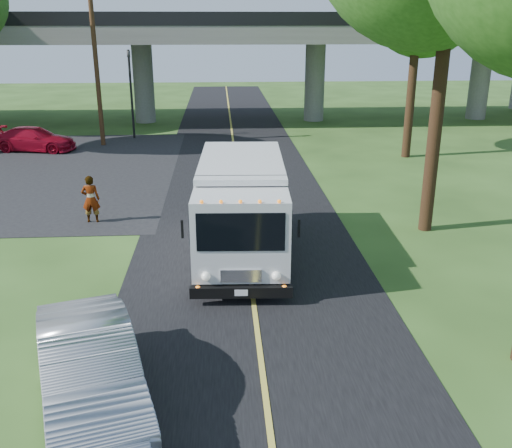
{
  "coord_description": "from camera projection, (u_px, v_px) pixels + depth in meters",
  "views": [
    {
      "loc": [
        -0.76,
        -9.0,
        6.74
      ],
      "look_at": [
        0.16,
        5.41,
        1.6
      ],
      "focal_mm": 40.0,
      "sensor_mm": 36.0,
      "label": 1
    }
  ],
  "objects": [
    {
      "name": "ground",
      "position": [
        266.0,
        400.0,
        10.77
      ],
      "size": [
        120.0,
        120.0,
        0.0
      ],
      "primitive_type": "plane",
      "color": "#294619",
      "rests_on": "ground"
    },
    {
      "name": "road",
      "position": [
        243.0,
        223.0,
        20.17
      ],
      "size": [
        7.0,
        90.0,
        0.02
      ],
      "primitive_type": "cube",
      "color": "black",
      "rests_on": "ground"
    },
    {
      "name": "parking_lot",
      "position": [
        5.0,
        172.0,
        27.04
      ],
      "size": [
        16.0,
        18.0,
        0.01
      ],
      "primitive_type": "cube",
      "color": "black",
      "rests_on": "ground"
    },
    {
      "name": "lane_line",
      "position": [
        243.0,
        222.0,
        20.16
      ],
      "size": [
        0.12,
        90.0,
        0.01
      ],
      "primitive_type": "cube",
      "color": "gold",
      "rests_on": "road"
    },
    {
      "name": "overpass",
      "position": [
        229.0,
        55.0,
        39.33
      ],
      "size": [
        54.0,
        10.0,
        7.3
      ],
      "color": "slate",
      "rests_on": "ground"
    },
    {
      "name": "traffic_signal",
      "position": [
        131.0,
        85.0,
        33.78
      ],
      "size": [
        0.18,
        0.22,
        5.2
      ],
      "color": "black",
      "rests_on": "ground"
    },
    {
      "name": "utility_pole",
      "position": [
        96.0,
        63.0,
        31.35
      ],
      "size": [
        1.6,
        0.26,
        9.0
      ],
      "color": "#472D19",
      "rests_on": "ground"
    },
    {
      "name": "step_van",
      "position": [
        241.0,
        206.0,
        16.93
      ],
      "size": [
        2.81,
        6.94,
        2.87
      ],
      "rotation": [
        0.0,
        0.0,
        -0.04
      ],
      "color": "silver",
      "rests_on": "ground"
    },
    {
      "name": "red_sedan",
      "position": [
        35.0,
        139.0,
        31.28
      ],
      "size": [
        4.71,
        2.58,
        1.29
      ],
      "primitive_type": "imported",
      "rotation": [
        0.0,
        0.0,
        1.39
      ],
      "color": "maroon",
      "rests_on": "ground"
    },
    {
      "name": "silver_sedan",
      "position": [
        90.0,
        370.0,
        10.32
      ],
      "size": [
        3.02,
        5.01,
        1.56
      ],
      "primitive_type": "imported",
      "rotation": [
        0.0,
        0.0,
        0.31
      ],
      "color": "#919499",
      "rests_on": "ground"
    },
    {
      "name": "pedestrian",
      "position": [
        91.0,
        199.0,
        20.0
      ],
      "size": [
        0.64,
        0.43,
        1.71
      ],
      "primitive_type": "imported",
      "rotation": [
        0.0,
        0.0,
        3.18
      ],
      "color": "gray",
      "rests_on": "ground"
    }
  ]
}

